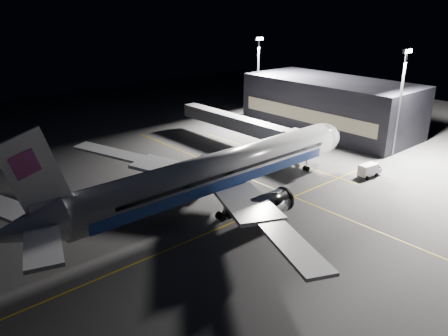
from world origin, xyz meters
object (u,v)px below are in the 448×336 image
at_px(safety_cone_c, 186,185).
at_px(service_truck, 370,170).
at_px(safety_cone_a, 166,177).
at_px(safety_cone_b, 201,173).
at_px(baggage_tug, 193,175).
at_px(floodlight_mast_south, 401,94).
at_px(airliner, 215,173).
at_px(jet_bridge, 244,125).
at_px(floodlight_mast_north, 258,71).

bearing_deg(safety_cone_c, service_truck, -32.60).
xyz_separation_m(safety_cone_a, safety_cone_c, (0.27, -5.38, -0.01)).
xyz_separation_m(safety_cone_a, safety_cone_b, (5.59, -2.77, 0.05)).
bearing_deg(safety_cone_c, safety_cone_a, 92.90).
distance_m(service_truck, baggage_tug, 30.87).
distance_m(floodlight_mast_south, safety_cone_a, 46.85).
relative_size(airliner, safety_cone_a, 109.38).
relative_size(jet_bridge, service_truck, 7.28).
bearing_deg(safety_cone_c, airliner, -94.35).
distance_m(service_truck, safety_cone_b, 29.62).
xyz_separation_m(airliner, safety_cone_b, (5.96, 11.00, -4.83)).
distance_m(baggage_tug, safety_cone_a, 4.85).
distance_m(floodlight_mast_north, safety_cone_b, 42.65).
bearing_deg(floodlight_mast_north, baggage_tug, -149.83).
bearing_deg(jet_bridge, safety_cone_a, -169.30).
xyz_separation_m(airliner, jet_bridge, (23.08, 18.06, -0.58)).
height_order(service_truck, safety_cone_b, service_truck).
distance_m(safety_cone_a, safety_cone_b, 6.24).
xyz_separation_m(baggage_tug, safety_cone_a, (-3.26, 3.55, -0.54)).
height_order(floodlight_mast_north, safety_cone_c, floodlight_mast_north).
bearing_deg(baggage_tug, service_truck, -44.04).
relative_size(floodlight_mast_south, service_truck, 4.38).
bearing_deg(floodlight_mast_south, service_truck, -167.40).
bearing_deg(safety_cone_a, airliner, -91.52).
distance_m(floodlight_mast_south, safety_cone_c, 44.60).
xyz_separation_m(service_truck, safety_cone_c, (-27.16, 17.37, -0.96)).
xyz_separation_m(baggage_tug, safety_cone_b, (2.33, 0.78, -0.49)).
height_order(jet_bridge, safety_cone_c, jet_bridge).
xyz_separation_m(floodlight_mast_south, baggage_tug, (-37.45, 16.23, -11.55)).
distance_m(jet_bridge, floodlight_mast_north, 24.06).
relative_size(jet_bridge, floodlight_mast_north, 1.66).
distance_m(airliner, floodlight_mast_south, 42.13).
height_order(floodlight_mast_north, baggage_tug, floodlight_mast_north).
relative_size(airliner, baggage_tug, 23.36).
relative_size(service_truck, baggage_tug, 1.80).
xyz_separation_m(floodlight_mast_north, safety_cone_c, (-40.44, -23.60, -12.10)).
bearing_deg(floodlight_mast_north, jet_bridge, -142.26).
height_order(floodlight_mast_south, safety_cone_b, floodlight_mast_south).
bearing_deg(safety_cone_b, safety_cone_a, 153.64).
distance_m(jet_bridge, baggage_tug, 21.30).
height_order(airliner, safety_cone_b, airliner).
relative_size(airliner, safety_cone_b, 92.80).
bearing_deg(floodlight_mast_north, floodlight_mast_south, -90.00).
xyz_separation_m(service_truck, safety_cone_a, (-27.44, 22.75, -0.96)).
xyz_separation_m(jet_bridge, baggage_tug, (-19.45, -7.84, -3.76)).
height_order(service_truck, safety_cone_a, service_truck).
bearing_deg(airliner, jet_bridge, 38.04).
height_order(jet_bridge, safety_cone_a, jet_bridge).
xyz_separation_m(floodlight_mast_south, safety_cone_b, (-35.12, 17.01, -12.04)).
relative_size(floodlight_mast_south, baggage_tug, 7.87).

